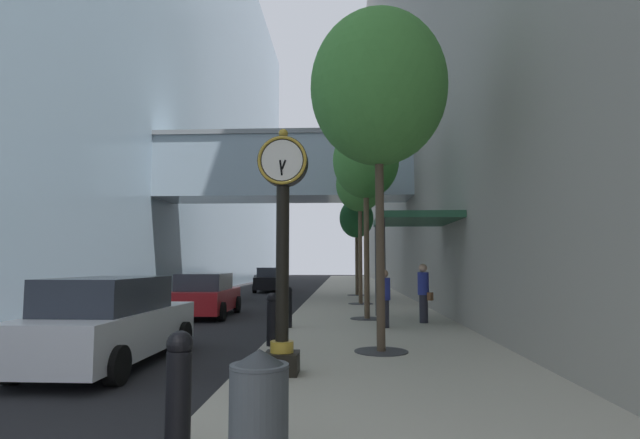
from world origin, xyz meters
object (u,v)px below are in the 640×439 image
at_px(bollard_fourth, 288,306).
at_px(pedestrian_walking, 424,291).
at_px(car_grey_trailing, 269,277).
at_px(bollard_third, 272,318).
at_px(pedestrian_by_clock, 384,297).
at_px(street_tree_mid_near, 366,162).
at_px(street_clock, 283,237).
at_px(car_white_far, 111,322).
at_px(trash_bin, 259,409).
at_px(street_tree_near, 378,89).
at_px(street_tree_mid_far, 360,185).
at_px(bollard_nearest, 179,389).
at_px(car_black_mid, 271,280).
at_px(car_red_near, 205,295).

distance_m(bollard_fourth, pedestrian_walking, 4.23).
relative_size(pedestrian_walking, car_grey_trailing, 0.43).
height_order(bollard_third, pedestrian_by_clock, pedestrian_by_clock).
distance_m(bollard_third, street_tree_mid_near, 7.45).
distance_m(street_clock, car_grey_trailing, 34.51).
bearing_deg(street_clock, car_white_far, 160.70).
height_order(trash_bin, car_white_far, car_white_far).
distance_m(street_tree_near, trash_bin, 7.92).
xyz_separation_m(bollard_fourth, street_tree_mid_far, (2.34, 8.31, 4.74)).
xyz_separation_m(street_clock, bollard_third, (-0.56, 2.78, -1.63)).
bearing_deg(street_tree_mid_far, bollard_fourth, -105.74).
bearing_deg(bollard_third, pedestrian_by_clock, 49.62).
bearing_deg(street_tree_mid_far, bollard_nearest, -97.55).
height_order(pedestrian_walking, car_black_mid, pedestrian_walking).
height_order(street_clock, street_tree_near, street_tree_near).
distance_m(bollard_third, bollard_fourth, 3.12).
bearing_deg(car_grey_trailing, street_tree_mid_far, -70.31).
bearing_deg(pedestrian_walking, pedestrian_by_clock, -137.43).
bearing_deg(bollard_third, car_black_mid, 98.36).
height_order(car_red_near, car_white_far, car_white_far).
bearing_deg(street_tree_mid_near, car_black_mid, 107.91).
relative_size(street_tree_mid_near, car_grey_trailing, 1.55).
xyz_separation_m(street_clock, street_tree_mid_near, (1.78, 8.17, 2.95)).
height_order(bollard_fourth, car_red_near, car_red_near).
xyz_separation_m(pedestrian_walking, car_red_near, (-7.51, 2.76, -0.32)).
height_order(bollard_nearest, bollard_third, same).
bearing_deg(street_tree_mid_near, pedestrian_by_clock, -79.92).
bearing_deg(car_white_far, pedestrian_by_clock, 40.35).
xyz_separation_m(bollard_nearest, car_black_mid, (-3.41, 29.41, 0.06)).
bearing_deg(bollard_third, car_white_far, -151.54).
height_order(bollard_third, street_tree_mid_near, street_tree_mid_near).
height_order(bollard_third, bollard_fourth, same).
bearing_deg(pedestrian_by_clock, street_tree_mid_near, 100.08).
bearing_deg(car_black_mid, car_red_near, -90.31).
relative_size(car_black_mid, car_white_far, 0.96).
bearing_deg(bollard_fourth, pedestrian_by_clock, 1.88).
relative_size(bollard_fourth, car_red_near, 0.26).
distance_m(street_clock, bollard_fourth, 6.14).
bearing_deg(pedestrian_walking, car_white_far, -139.22).
bearing_deg(bollard_nearest, street_tree_mid_near, 78.62).
bearing_deg(car_grey_trailing, bollard_fourth, -80.40).
xyz_separation_m(street_tree_mid_far, pedestrian_walking, (1.68, -7.03, -4.40)).
height_order(street_clock, pedestrian_by_clock, street_clock).
height_order(street_clock, bollard_nearest, street_clock).
relative_size(bollard_third, street_tree_mid_far, 0.17).
bearing_deg(pedestrian_by_clock, street_clock, -109.90).
height_order(bollard_fourth, street_tree_mid_far, street_tree_mid_far).
xyz_separation_m(trash_bin, car_white_far, (-3.73, 5.03, 0.13)).
xyz_separation_m(street_tree_mid_near, car_white_far, (-5.23, -6.96, -4.51)).
height_order(pedestrian_by_clock, car_white_far, pedestrian_by_clock).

